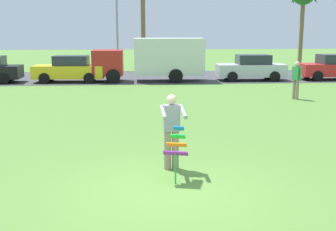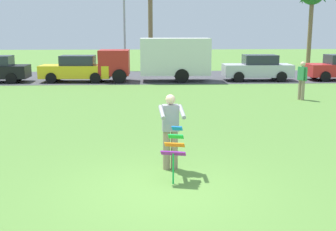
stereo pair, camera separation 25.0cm
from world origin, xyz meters
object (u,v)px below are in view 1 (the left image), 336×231
object	(u,v)px
kite_held	(177,146)
streetlight_pole	(117,18)
person_walker_near	(296,79)
parked_car_red	(333,67)
person_kite_flyer	(172,129)
parked_truck_red_cab	(155,58)
parked_car_yellow	(70,69)
parked_car_silver	(251,68)

from	to	relation	value
kite_held	streetlight_pole	bearing A→B (deg)	94.93
person_walker_near	kite_held	bearing A→B (deg)	-122.43
parked_car_red	streetlight_pole	bearing A→B (deg)	152.81
streetlight_pole	parked_car_red	bearing A→B (deg)	-27.19
kite_held	person_kite_flyer	bearing A→B (deg)	92.74
person_kite_flyer	streetlight_pole	world-z (taller)	streetlight_pole
parked_truck_red_cab	parked_car_yellow	bearing A→B (deg)	-179.98
parked_car_yellow	person_walker_near	distance (m)	13.42
streetlight_pole	parked_truck_red_cab	bearing A→B (deg)	-70.32
person_kite_flyer	parked_car_red	size ratio (longest dim) A/B	0.41
parked_truck_red_cab	parked_car_red	bearing A→B (deg)	0.00
parked_car_yellow	streetlight_pole	size ratio (longest dim) A/B	0.61
parked_car_red	streetlight_pole	xyz separation A→B (m)	(-13.81, 7.09, 3.22)
parked_truck_red_cab	parked_car_silver	distance (m)	6.02
kite_held	parked_car_red	world-z (taller)	parked_car_red
person_kite_flyer	parked_car_yellow	xyz separation A→B (m)	(-4.73, 16.74, -0.18)
parked_truck_red_cab	streetlight_pole	world-z (taller)	streetlight_pole
parked_car_yellow	parked_car_silver	size ratio (longest dim) A/B	1.01
parked_truck_red_cab	parked_car_red	size ratio (longest dim) A/B	1.59
person_kite_flyer	parked_car_red	world-z (taller)	person_kite_flyer
kite_held	person_walker_near	size ratio (longest dim) A/B	0.65
parked_truck_red_cab	person_walker_near	distance (m)	9.52
kite_held	parked_car_yellow	bearing A→B (deg)	105.23
kite_held	parked_car_red	xyz separation A→B (m)	(11.69, 17.52, 0.01)
parked_car_silver	person_walker_near	xyz separation A→B (m)	(0.07, -7.33, 0.16)
streetlight_pole	person_walker_near	xyz separation A→B (m)	(8.60, -14.42, -3.06)
kite_held	parked_car_yellow	distance (m)	18.16
parked_car_silver	parked_truck_red_cab	bearing A→B (deg)	179.99
parked_car_yellow	parked_car_red	size ratio (longest dim) A/B	1.01
parked_car_yellow	parked_car_silver	bearing A→B (deg)	0.00
parked_car_silver	parked_car_yellow	bearing A→B (deg)	-180.00
parked_car_yellow	person_walker_near	bearing A→B (deg)	-33.09
parked_car_red	person_walker_near	xyz separation A→B (m)	(-5.21, -7.33, 0.16)
kite_held	parked_car_yellow	xyz separation A→B (m)	(-4.77, 17.52, 0.01)
person_kite_flyer	kite_held	bearing A→B (deg)	-87.26
parked_truck_red_cab	streetlight_pole	distance (m)	7.97
parked_truck_red_cab	streetlight_pole	bearing A→B (deg)	109.68
parked_car_yellow	parked_car_red	xyz separation A→B (m)	(16.46, 0.00, 0.00)
kite_held	parked_car_red	size ratio (longest dim) A/B	0.27
parked_car_red	parked_truck_red_cab	bearing A→B (deg)	-180.00
kite_held	parked_car_silver	size ratio (longest dim) A/B	0.27
person_walker_near	parked_car_red	bearing A→B (deg)	54.57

